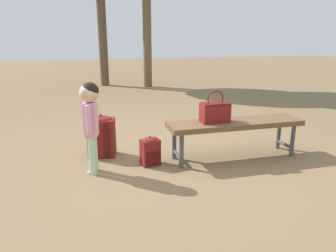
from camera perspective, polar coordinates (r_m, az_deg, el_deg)
ground_plane at (r=3.62m, az=-0.37°, el=-6.56°), size 40.00×40.00×0.00m
park_bench at (r=3.71m, az=12.22°, el=0.06°), size 1.61×0.46×0.45m
handbag at (r=3.57m, az=8.60°, el=2.65°), size 0.33×0.19×0.37m
child_standing at (r=3.24m, az=-14.03°, el=2.21°), size 0.20×0.25×0.96m
backpack_large at (r=3.80m, az=-12.08°, el=-1.62°), size 0.36×0.32×0.53m
backpack_small at (r=3.49m, az=-3.28°, el=-4.48°), size 0.22×0.20×0.34m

